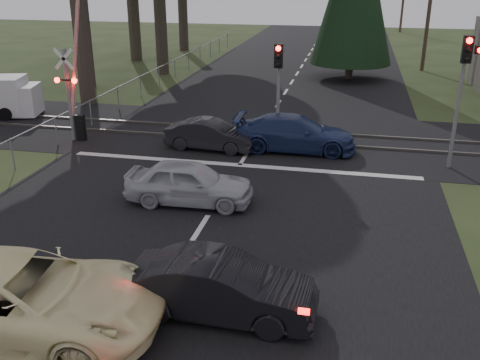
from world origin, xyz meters
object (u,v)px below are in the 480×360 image
(traffic_signal_right, at_px, (464,77))
(cream_coupe, at_px, (17,298))
(crossing_signal, at_px, (74,92))
(blue_sedan, at_px, (295,133))
(traffic_signal_center, at_px, (278,78))
(utility_pole_mid, at_px, (430,0))
(silver_car, at_px, (189,183))
(dark_hatchback, at_px, (221,288))
(dark_car_far, at_px, (211,135))

(traffic_signal_right, bearing_deg, cream_coupe, -129.89)
(crossing_signal, height_order, blue_sedan, crossing_signal)
(crossing_signal, distance_m, traffic_signal_center, 8.36)
(traffic_signal_center, height_order, utility_pole_mid, utility_pole_mid)
(silver_car, relative_size, blue_sedan, 0.81)
(traffic_signal_right, distance_m, cream_coupe, 15.39)
(traffic_signal_right, bearing_deg, utility_pole_mid, 87.34)
(dark_hatchback, bearing_deg, silver_car, 24.46)
(traffic_signal_right, height_order, silver_car, traffic_signal_right)
(utility_pole_mid, bearing_deg, silver_car, -110.09)
(traffic_signal_center, distance_m, dark_hatchback, 11.67)
(cream_coupe, xyz_separation_m, dark_hatchback, (3.74, 1.40, -0.15))
(silver_car, distance_m, dark_car_far, 5.27)
(traffic_signal_center, height_order, silver_car, traffic_signal_center)
(cream_coupe, xyz_separation_m, silver_car, (1.40, 6.77, -0.13))
(traffic_signal_right, distance_m, dark_hatchback, 12.18)
(utility_pole_mid, relative_size, dark_hatchback, 2.27)
(crossing_signal, bearing_deg, dark_hatchback, -50.15)
(dark_car_far, bearing_deg, cream_coupe, -178.77)
(traffic_signal_right, bearing_deg, dark_car_far, 177.89)
(dark_hatchback, bearing_deg, dark_car_far, 17.07)
(crossing_signal, height_order, traffic_signal_center, crossing_signal)
(traffic_signal_center, distance_m, utility_pole_mid, 20.82)
(crossing_signal, xyz_separation_m, utility_pole_mid, (15.77, 20.21, 2.67))
(utility_pole_mid, relative_size, cream_coupe, 1.56)
(silver_car, bearing_deg, dark_hatchback, -158.63)
(utility_pole_mid, bearing_deg, traffic_signal_center, -111.21)
(dark_hatchback, distance_m, dark_car_far, 11.02)
(crossing_signal, xyz_separation_m, dark_hatchback, (8.82, -10.57, -1.41))
(crossing_signal, height_order, utility_pole_mid, utility_pole_mid)
(blue_sedan, bearing_deg, traffic_signal_center, 68.31)
(crossing_signal, bearing_deg, blue_sedan, 3.87)
(blue_sedan, distance_m, dark_car_far, 3.34)
(silver_car, distance_m, blue_sedan, 6.35)
(utility_pole_mid, distance_m, silver_car, 27.36)
(crossing_signal, bearing_deg, dark_car_far, 0.21)
(traffic_signal_center, relative_size, dark_car_far, 1.14)
(cream_coupe, bearing_deg, dark_hatchback, -75.14)
(silver_car, bearing_deg, dark_car_far, 5.76)
(dark_car_far, bearing_deg, utility_pole_mid, -21.96)
(crossing_signal, xyz_separation_m, traffic_signal_center, (8.27, 0.89, 0.75))
(traffic_signal_right, bearing_deg, blue_sedan, 170.92)
(cream_coupe, distance_m, dark_hatchback, 3.99)
(dark_hatchback, height_order, blue_sedan, blue_sedan)
(utility_pole_mid, bearing_deg, dark_hatchback, -102.73)
(crossing_signal, relative_size, utility_pole_mid, 0.77)
(dark_hatchback, distance_m, blue_sedan, 11.18)
(crossing_signal, height_order, dark_hatchback, crossing_signal)
(dark_hatchback, bearing_deg, blue_sedan, -0.21)
(utility_pole_mid, bearing_deg, blue_sedan, -108.96)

